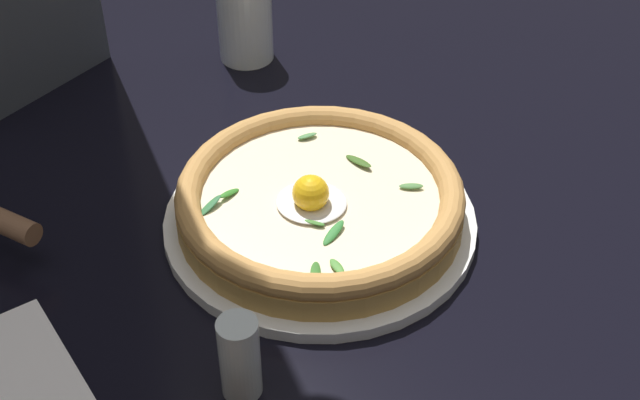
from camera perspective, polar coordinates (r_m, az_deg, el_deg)
ground_plane at (r=0.86m, az=2.47°, el=-1.38°), size 2.40×2.40×0.03m
pizza_plate at (r=0.83m, az=0.00°, el=-1.37°), size 0.30×0.30×0.01m
pizza at (r=0.81m, az=-0.01°, el=0.04°), size 0.27×0.27×0.06m
drinking_glass at (r=1.07m, az=-4.89°, el=11.33°), size 0.07×0.07×0.10m
folded_napkin at (r=0.75m, az=-19.37°, el=-10.73°), size 0.17×0.16×0.01m
pepper_shaker at (r=0.68m, az=-5.25°, el=-10.20°), size 0.03×0.03×0.08m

